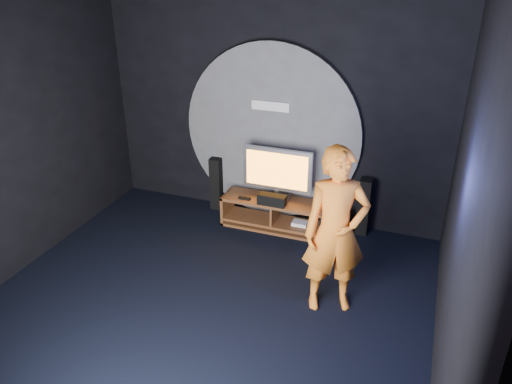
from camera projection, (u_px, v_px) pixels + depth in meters
floor at (201, 309)px, 5.66m from camera, size 5.00×5.00×0.00m
back_wall at (273, 102)px, 7.01m from camera, size 5.00×0.04×3.50m
right_wall at (464, 209)px, 4.12m from camera, size 0.04×5.00×3.50m
wall_disc_panel at (271, 133)px, 7.15m from camera, size 2.60×0.11×2.60m
media_console at (275, 216)px, 7.24m from camera, size 1.54×0.45×0.45m
tv at (277, 172)px, 7.01m from camera, size 1.00×0.22×0.76m
center_speaker at (272, 200)px, 6.98m from camera, size 0.40×0.15×0.15m
remote at (244, 198)px, 7.16m from camera, size 0.18×0.05×0.02m
tower_speaker_left at (217, 183)px, 7.73m from camera, size 0.17×0.19×0.84m
tower_speaker_right at (364, 207)px, 7.02m from camera, size 0.17×0.19×0.84m
subwoofer at (333, 225)px, 7.03m from camera, size 0.33×0.33×0.36m
player at (336, 232)px, 5.33m from camera, size 0.82×0.69×1.92m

